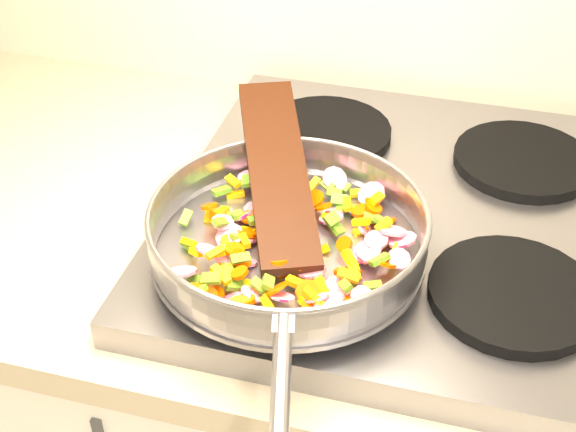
# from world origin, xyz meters

# --- Properties ---
(cooktop) EXTENTS (0.60, 0.60, 0.04)m
(cooktop) POSITION_xyz_m (-0.70, 1.67, 0.92)
(cooktop) COLOR #939399
(cooktop) RESTS_ON counter_top
(grate_fl) EXTENTS (0.19, 0.19, 0.02)m
(grate_fl) POSITION_xyz_m (-0.84, 1.52, 0.95)
(grate_fl) COLOR black
(grate_fl) RESTS_ON cooktop
(grate_fr) EXTENTS (0.19, 0.19, 0.02)m
(grate_fr) POSITION_xyz_m (-0.56, 1.52, 0.95)
(grate_fr) COLOR black
(grate_fr) RESTS_ON cooktop
(grate_bl) EXTENTS (0.19, 0.19, 0.02)m
(grate_bl) POSITION_xyz_m (-0.84, 1.81, 0.95)
(grate_bl) COLOR black
(grate_bl) RESTS_ON cooktop
(grate_br) EXTENTS (0.19, 0.19, 0.02)m
(grate_br) POSITION_xyz_m (-0.56, 1.81, 0.95)
(grate_br) COLOR black
(grate_br) RESTS_ON cooktop
(saute_pan) EXTENTS (0.37, 0.52, 0.06)m
(saute_pan) POSITION_xyz_m (-0.82, 1.52, 0.99)
(saute_pan) COLOR #9E9EA5
(saute_pan) RESTS_ON grate_fl
(vegetable_heap) EXTENTS (0.28, 0.30, 0.05)m
(vegetable_heap) POSITION_xyz_m (-0.81, 1.51, 0.97)
(vegetable_heap) COLOR #F24A00
(vegetable_heap) RESTS_ON saute_pan
(wooden_spatula) EXTENTS (0.18, 0.31, 0.08)m
(wooden_spatula) POSITION_xyz_m (-0.85, 1.60, 1.01)
(wooden_spatula) COLOR black
(wooden_spatula) RESTS_ON saute_pan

